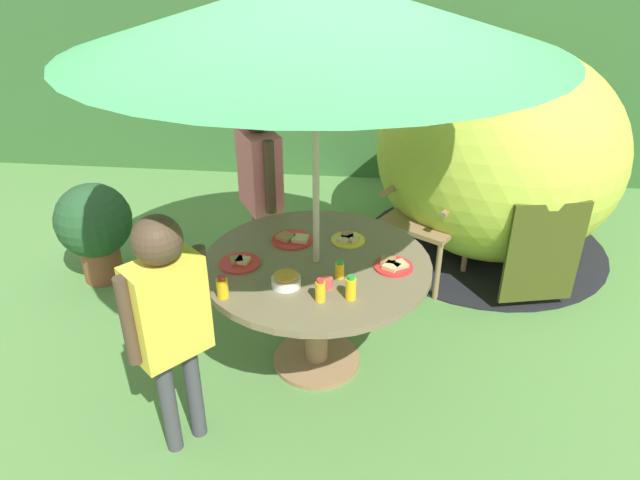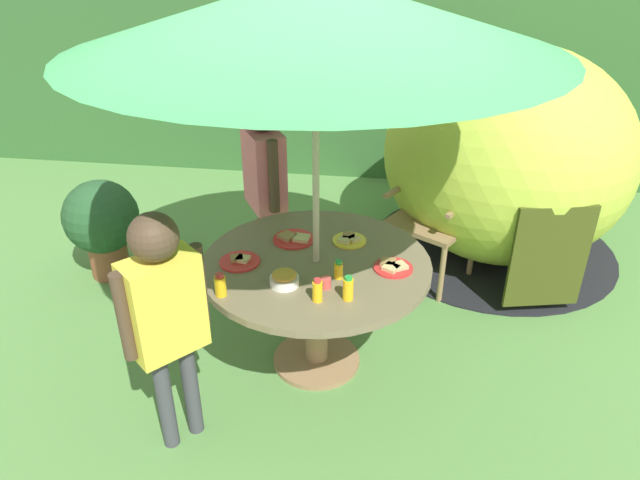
{
  "view_description": "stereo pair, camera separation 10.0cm",
  "coord_description": "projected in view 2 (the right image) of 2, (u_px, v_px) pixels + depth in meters",
  "views": [
    {
      "loc": [
        0.31,
        -2.75,
        2.38
      ],
      "look_at": [
        0.02,
        0.02,
        0.84
      ],
      "focal_mm": 32.6,
      "sensor_mm": 36.0,
      "label": 1
    },
    {
      "loc": [
        0.41,
        -2.74,
        2.38
      ],
      "look_at": [
        0.02,
        0.02,
        0.84
      ],
      "focal_mm": 32.6,
      "sensor_mm": 36.0,
      "label": 2
    }
  ],
  "objects": [
    {
      "name": "juice_bottle_far_right",
      "position": [
        317.0,
        291.0,
        2.86
      ],
      "size": [
        0.05,
        0.05,
        0.13
      ],
      "color": "yellow",
      "rests_on": "garden_table"
    },
    {
      "name": "juice_bottle_far_left",
      "position": [
        348.0,
        289.0,
        2.87
      ],
      "size": [
        0.05,
        0.05,
        0.13
      ],
      "color": "yellow",
      "rests_on": "garden_table"
    },
    {
      "name": "garden_table",
      "position": [
        316.0,
        281.0,
        3.29
      ],
      "size": [
        1.28,
        1.28,
        0.72
      ],
      "color": "#93704C",
      "rests_on": "ground_plane"
    },
    {
      "name": "snack_bowl",
      "position": [
        284.0,
        279.0,
        3.0
      ],
      "size": [
        0.15,
        0.15,
        0.08
      ],
      "color": "white",
      "rests_on": "garden_table"
    },
    {
      "name": "patio_umbrella",
      "position": [
        315.0,
        12.0,
        2.6
      ],
      "size": [
        2.33,
        2.33,
        2.19
      ],
      "color": "#B7AD8C",
      "rests_on": "ground_plane"
    },
    {
      "name": "juice_bottle_mid_left",
      "position": [
        339.0,
        270.0,
        3.05
      ],
      "size": [
        0.05,
        0.05,
        0.11
      ],
      "color": "yellow",
      "rests_on": "garden_table"
    },
    {
      "name": "plate_center_back",
      "position": [
        349.0,
        240.0,
        3.42
      ],
      "size": [
        0.2,
        0.2,
        0.03
      ],
      "color": "yellow",
      "rests_on": "garden_table"
    },
    {
      "name": "juice_bottle_near_right",
      "position": [
        220.0,
        285.0,
        2.91
      ],
      "size": [
        0.06,
        0.06,
        0.12
      ],
      "color": "yellow",
      "rests_on": "garden_table"
    },
    {
      "name": "plate_center_front",
      "position": [
        294.0,
        238.0,
        3.43
      ],
      "size": [
        0.24,
        0.24,
        0.03
      ],
      "color": "red",
      "rests_on": "garden_table"
    },
    {
      "name": "plate_near_left",
      "position": [
        393.0,
        267.0,
        3.15
      ],
      "size": [
        0.21,
        0.21,
        0.03
      ],
      "color": "red",
      "rests_on": "garden_table"
    },
    {
      "name": "potted_plant",
      "position": [
        102.0,
        222.0,
        4.25
      ],
      "size": [
        0.54,
        0.54,
        0.76
      ],
      "color": "brown",
      "rests_on": "ground_plane"
    },
    {
      "name": "hedge_backdrop",
      "position": [
        363.0,
        73.0,
        5.94
      ],
      "size": [
        9.0,
        0.7,
        2.01
      ],
      "primitive_type": "cube",
      "color": "#33602D",
      "rests_on": "ground_plane"
    },
    {
      "name": "child_in_pink_shirt",
      "position": [
        264.0,
        170.0,
        3.89
      ],
      "size": [
        0.36,
        0.42,
        1.42
      ],
      "rotation": [
        0.0,
        0.0,
        -1.04
      ],
      "color": "brown",
      "rests_on": "ground_plane"
    },
    {
      "name": "wooden_chair",
      "position": [
        439.0,
        206.0,
        4.23
      ],
      "size": [
        0.71,
        0.7,
        0.98
      ],
      "rotation": [
        0.0,
        0.0,
        -0.56
      ],
      "color": "#93704C",
      "rests_on": "ground_plane"
    },
    {
      "name": "ground_plane",
      "position": [
        317.0,
        362.0,
        3.58
      ],
      "size": [
        10.0,
        10.0,
        0.02
      ],
      "primitive_type": "cube",
      "color": "#548442"
    },
    {
      "name": "dome_tent",
      "position": [
        506.0,
        155.0,
        4.43
      ],
      "size": [
        2.34,
        2.34,
        1.63
      ],
      "rotation": [
        0.0,
        0.0,
        0.23
      ],
      "color": "#B2C63F",
      "rests_on": "ground_plane"
    },
    {
      "name": "plate_mid_right",
      "position": [
        240.0,
        261.0,
        3.21
      ],
      "size": [
        0.22,
        0.22,
        0.03
      ],
      "color": "red",
      "rests_on": "garden_table"
    },
    {
      "name": "cup_near",
      "position": [
        326.0,
        283.0,
        2.98
      ],
      "size": [
        0.06,
        0.06,
        0.06
      ],
      "primitive_type": "cylinder",
      "color": "#E04C47",
      "rests_on": "garden_table"
    },
    {
      "name": "child_in_yellow_shirt",
      "position": [
        164.0,
        306.0,
        2.66
      ],
      "size": [
        0.36,
        0.38,
        1.3
      ],
      "rotation": [
        0.0,
        0.0,
        0.85
      ],
      "color": "#3F3F47",
      "rests_on": "ground_plane"
    }
  ]
}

